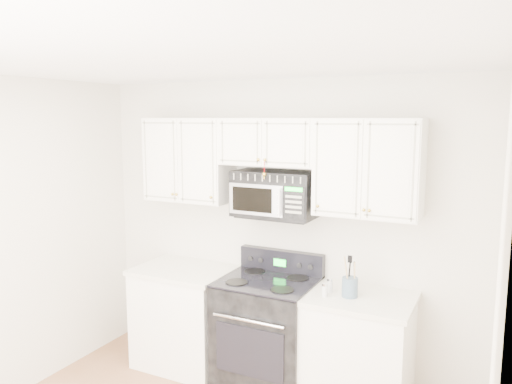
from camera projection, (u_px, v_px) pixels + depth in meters
The scene contains 9 objects.
room at pixel (155, 290), 2.85m from camera, with size 3.51×3.51×2.61m.
base_cabinet_left at pixel (185, 320), 4.61m from camera, with size 0.86×0.65×0.92m.
base_cabinet_right at pixel (355, 356), 3.90m from camera, with size 0.86×0.65×0.92m.
range at pixel (268, 332), 4.21m from camera, with size 0.77×0.70×1.12m.
upper_cabinets at pixel (271, 159), 4.16m from camera, with size 2.44×0.37×0.75m.
microwave at pixel (275, 194), 4.17m from camera, with size 0.69×0.40×0.38m.
utensil_crock at pixel (350, 286), 3.79m from camera, with size 0.12×0.12×0.32m.
shaker_salt at pixel (325, 290), 3.80m from camera, with size 0.04×0.04×0.10m.
shaker_pepper at pixel (330, 285), 3.90m from camera, with size 0.05×0.05×0.11m.
Camera 1 is at (1.74, -2.19, 2.28)m, focal length 35.00 mm.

